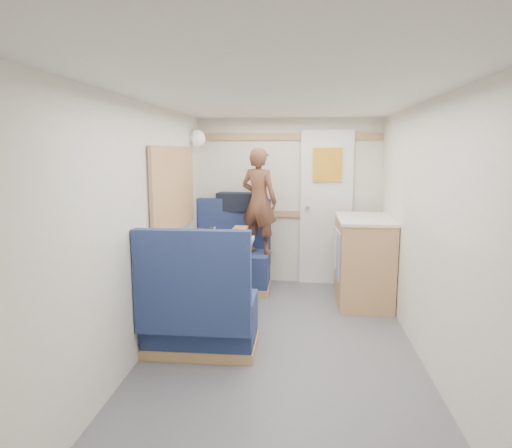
# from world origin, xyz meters

# --- Properties ---
(floor) EXTENTS (4.50, 4.50, 0.00)m
(floor) POSITION_xyz_m (0.00, 0.00, 0.00)
(floor) COLOR #515156
(floor) RESTS_ON ground
(ceiling) EXTENTS (4.50, 4.50, 0.00)m
(ceiling) POSITION_xyz_m (0.00, 0.00, 2.00)
(ceiling) COLOR silver
(ceiling) RESTS_ON wall_back
(wall_back) EXTENTS (2.20, 0.02, 2.00)m
(wall_back) POSITION_xyz_m (0.00, 2.25, 1.00)
(wall_back) COLOR silver
(wall_back) RESTS_ON floor
(wall_left) EXTENTS (0.02, 4.50, 2.00)m
(wall_left) POSITION_xyz_m (-1.10, 0.00, 1.00)
(wall_left) COLOR silver
(wall_left) RESTS_ON floor
(wall_right) EXTENTS (0.02, 4.50, 2.00)m
(wall_right) POSITION_xyz_m (1.10, 0.00, 1.00)
(wall_right) COLOR silver
(wall_right) RESTS_ON floor
(oak_trim_low) EXTENTS (2.15, 0.02, 0.08)m
(oak_trim_low) POSITION_xyz_m (0.00, 2.23, 0.85)
(oak_trim_low) COLOR #A4754A
(oak_trim_low) RESTS_ON wall_back
(oak_trim_high) EXTENTS (2.15, 0.02, 0.08)m
(oak_trim_high) POSITION_xyz_m (0.00, 2.23, 1.78)
(oak_trim_high) COLOR #A4754A
(oak_trim_high) RESTS_ON wall_back
(side_window) EXTENTS (0.04, 1.30, 0.72)m
(side_window) POSITION_xyz_m (-1.08, 1.00, 1.25)
(side_window) COLOR #A4AE94
(side_window) RESTS_ON wall_left
(rear_door) EXTENTS (0.62, 0.12, 1.86)m
(rear_door) POSITION_xyz_m (0.45, 2.22, 0.97)
(rear_door) COLOR white
(rear_door) RESTS_ON wall_back
(dinette_table) EXTENTS (0.62, 0.92, 0.72)m
(dinette_table) POSITION_xyz_m (-0.65, 1.00, 0.57)
(dinette_table) COLOR white
(dinette_table) RESTS_ON floor
(bench_far) EXTENTS (0.90, 0.59, 1.05)m
(bench_far) POSITION_xyz_m (-0.65, 1.86, 0.30)
(bench_far) COLOR #17274B
(bench_far) RESTS_ON floor
(bench_near) EXTENTS (0.90, 0.59, 1.05)m
(bench_near) POSITION_xyz_m (-0.65, 0.14, 0.30)
(bench_near) COLOR #17274B
(bench_near) RESTS_ON floor
(ledge) EXTENTS (0.90, 0.14, 0.04)m
(ledge) POSITION_xyz_m (-0.65, 2.12, 0.88)
(ledge) COLOR #A4754A
(ledge) RESTS_ON bench_far
(dome_light) EXTENTS (0.20, 0.20, 0.20)m
(dome_light) POSITION_xyz_m (-1.04, 1.85, 1.75)
(dome_light) COLOR white
(dome_light) RESTS_ON wall_left
(galley_counter) EXTENTS (0.57, 0.92, 0.92)m
(galley_counter) POSITION_xyz_m (0.82, 1.55, 0.47)
(galley_counter) COLOR #A4754A
(galley_counter) RESTS_ON floor
(person) EXTENTS (0.52, 0.44, 1.20)m
(person) POSITION_xyz_m (-0.33, 1.84, 1.05)
(person) COLOR brown
(person) RESTS_ON bench_far
(duffel_bag) EXTENTS (0.47, 0.27, 0.22)m
(duffel_bag) POSITION_xyz_m (-0.63, 2.12, 1.01)
(duffel_bag) COLOR black
(duffel_bag) RESTS_ON ledge
(tray) EXTENTS (0.29, 0.37, 0.02)m
(tray) POSITION_xyz_m (-0.56, 0.73, 0.73)
(tray) COLOR white
(tray) RESTS_ON dinette_table
(orange_fruit) EXTENTS (0.08, 0.08, 0.08)m
(orange_fruit) POSITION_xyz_m (-0.54, 0.99, 0.78)
(orange_fruit) COLOR orange
(orange_fruit) RESTS_ON tray
(cheese_block) EXTENTS (0.12, 0.08, 0.04)m
(cheese_block) POSITION_xyz_m (-0.53, 0.76, 0.76)
(cheese_block) COLOR #D6C37B
(cheese_block) RESTS_ON tray
(wine_glass) EXTENTS (0.08, 0.08, 0.17)m
(wine_glass) POSITION_xyz_m (-0.79, 0.93, 0.84)
(wine_glass) COLOR white
(wine_glass) RESTS_ON dinette_table
(tumbler_left) EXTENTS (0.06, 0.06, 0.10)m
(tumbler_left) POSITION_xyz_m (-0.78, 0.62, 0.77)
(tumbler_left) COLOR silver
(tumbler_left) RESTS_ON dinette_table
(tumbler_mid) EXTENTS (0.07, 0.07, 0.11)m
(tumbler_mid) POSITION_xyz_m (-0.78, 1.37, 0.77)
(tumbler_mid) COLOR silver
(tumbler_mid) RESTS_ON dinette_table
(beer_glass) EXTENTS (0.07, 0.07, 0.11)m
(beer_glass) POSITION_xyz_m (-0.50, 1.20, 0.78)
(beer_glass) COLOR brown
(beer_glass) RESTS_ON dinette_table
(pepper_grinder) EXTENTS (0.04, 0.04, 0.10)m
(pepper_grinder) POSITION_xyz_m (-0.70, 1.06, 0.77)
(pepper_grinder) COLOR black
(pepper_grinder) RESTS_ON dinette_table
(bread_loaf) EXTENTS (0.14, 0.26, 0.11)m
(bread_loaf) POSITION_xyz_m (-0.48, 1.34, 0.77)
(bread_loaf) COLOR olive
(bread_loaf) RESTS_ON dinette_table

